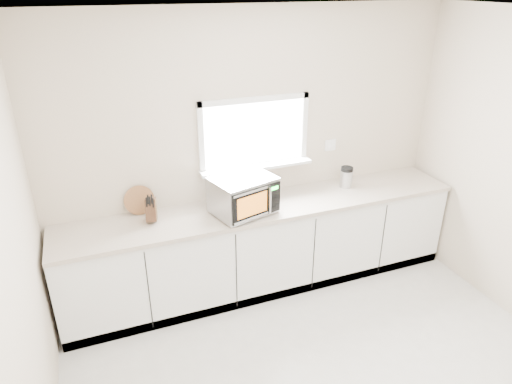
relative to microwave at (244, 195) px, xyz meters
name	(u,v)px	position (x,y,z in m)	size (l,w,h in m)	color
back_wall	(254,151)	(0.25, 0.38, 0.26)	(4.00, 0.17, 2.70)	beige
cabinets	(264,247)	(0.24, 0.08, -0.66)	(3.92, 0.60, 0.88)	white
countertop	(265,207)	(0.24, 0.07, -0.20)	(3.92, 0.64, 0.04)	beige
microwave	(244,195)	(0.00, 0.00, 0.00)	(0.63, 0.55, 0.35)	black
knife_block	(151,209)	(-0.82, 0.14, -0.06)	(0.13, 0.21, 0.28)	#4E361B
cutting_board	(139,200)	(-0.89, 0.32, -0.05)	(0.27, 0.27, 0.02)	brown
coffee_grinder	(346,177)	(1.18, 0.16, -0.07)	(0.14, 0.14, 0.22)	#AFB1B6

